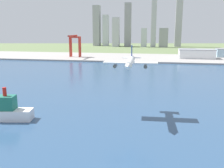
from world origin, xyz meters
TOP-DOWN VIEW (x-y plane):
  - ground_plane at (0.00, 300.00)m, footprint 2400.00×2400.00m
  - water_bay at (0.00, 240.00)m, footprint 840.00×360.00m
  - industrial_pier at (0.00, 490.00)m, footprint 840.00×140.00m
  - airplane_landing at (-5.54, 160.06)m, footprint 33.87×40.27m
  - port_crane_red at (-146.44, 468.75)m, footprint 20.61×47.00m
  - warehouse_main at (77.25, 488.86)m, footprint 63.06×34.87m
  - distant_skyline at (-83.34, 830.62)m, footprint 284.41×62.88m

SIDE VIEW (x-z plane):
  - ground_plane at x=0.00m, z-range 0.00..0.00m
  - water_bay at x=0.00m, z-range 0.00..0.15m
  - industrial_pier at x=0.00m, z-range 0.00..2.50m
  - warehouse_main at x=77.25m, z-range 2.52..19.00m
  - port_crane_red at x=-146.44m, z-range 11.16..52.26m
  - airplane_landing at x=-5.54m, z-range 27.85..40.90m
  - distant_skyline at x=-83.34m, z-range -19.28..139.45m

